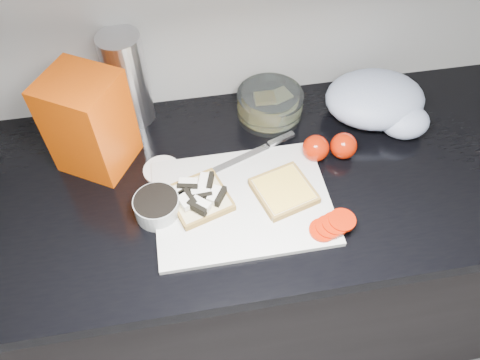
% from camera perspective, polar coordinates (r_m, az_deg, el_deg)
% --- Properties ---
extents(base_cabinet, '(3.50, 0.60, 0.86)m').
position_cam_1_polar(base_cabinet, '(1.53, 1.06, -10.55)').
color(base_cabinet, black).
rests_on(base_cabinet, ground).
extents(countertop, '(3.50, 0.64, 0.04)m').
position_cam_1_polar(countertop, '(1.15, 1.39, -0.03)').
color(countertop, black).
rests_on(countertop, base_cabinet).
extents(cutting_board, '(0.40, 0.30, 0.01)m').
position_cam_1_polar(cutting_board, '(1.08, 0.28, -2.69)').
color(cutting_board, silver).
rests_on(cutting_board, countertop).
extents(bread_left, '(0.16, 0.16, 0.04)m').
position_cam_1_polar(bread_left, '(1.06, -5.05, -2.07)').
color(bread_left, beige).
rests_on(bread_left, cutting_board).
extents(bread_right, '(0.16, 0.16, 0.02)m').
position_cam_1_polar(bread_right, '(1.08, 5.35, -1.33)').
color(bread_right, beige).
rests_on(bread_right, cutting_board).
extents(tomato_slices, '(0.12, 0.08, 0.02)m').
position_cam_1_polar(tomato_slices, '(1.04, 11.20, -5.41)').
color(tomato_slices, '#B11A04').
rests_on(tomato_slices, cutting_board).
extents(knife, '(0.23, 0.10, 0.01)m').
position_cam_1_polar(knife, '(1.17, 2.96, 4.00)').
color(knife, silver).
rests_on(knife, cutting_board).
extents(seed_tub, '(0.10, 0.10, 0.05)m').
position_cam_1_polar(seed_tub, '(1.06, -10.09, -3.14)').
color(seed_tub, '#B0B6B6').
rests_on(seed_tub, countertop).
extents(tub_lid, '(0.10, 0.10, 0.01)m').
position_cam_1_polar(tub_lid, '(1.15, -9.50, 1.23)').
color(tub_lid, silver).
rests_on(tub_lid, countertop).
extents(glass_bowl, '(0.17, 0.17, 0.07)m').
position_cam_1_polar(glass_bowl, '(1.25, 3.64, 9.16)').
color(glass_bowl, silver).
rests_on(glass_bowl, countertop).
extents(bread_bag, '(0.21, 0.21, 0.25)m').
position_cam_1_polar(bread_bag, '(1.13, -17.91, 6.63)').
color(bread_bag, '#DE4703').
rests_on(bread_bag, countertop).
extents(steel_canister, '(0.10, 0.10, 0.25)m').
position_cam_1_polar(steel_canister, '(1.22, -13.58, 11.78)').
color(steel_canister, silver).
rests_on(steel_canister, countertop).
extents(grocery_bag, '(0.28, 0.25, 0.11)m').
position_cam_1_polar(grocery_bag, '(1.28, 16.58, 9.09)').
color(grocery_bag, silver).
rests_on(grocery_bag, countertop).
extents(whole_tomatoes, '(0.14, 0.07, 0.07)m').
position_cam_1_polar(whole_tomatoes, '(1.17, 10.88, 3.97)').
color(whole_tomatoes, '#B11A04').
rests_on(whole_tomatoes, countertop).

